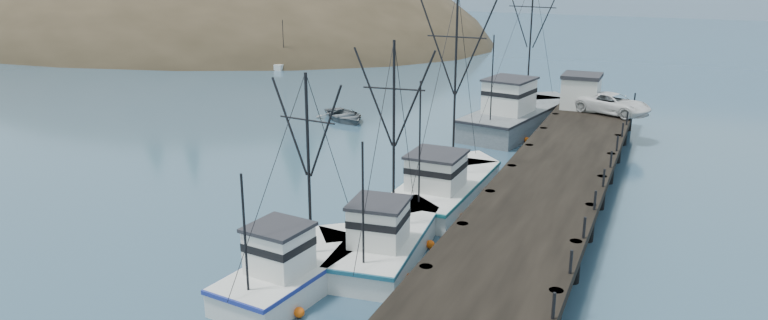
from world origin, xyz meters
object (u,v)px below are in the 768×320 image
Objects in this scene: trawler_mid at (300,268)px; trawler_far at (446,185)px; motorboat at (344,120)px; trawler_near at (388,240)px; pier at (555,176)px; pickup_truck at (613,104)px; pier_shed at (581,91)px; work_vessel at (519,115)px.

trawler_mid is 0.77× the size of trawler_far.
trawler_near is at bearing -110.22° from motorboat.
pier is 3.49× the size of trawler_far.
trawler_far reaches higher than pickup_truck.
trawler_near is 3.34× the size of pier_shed.
work_vessel reaches higher than motorboat.
trawler_mid is (-2.34, -4.41, -0.00)m from trawler_near.
pier is 12.30m from trawler_near.
pier_shed is 20.28m from motorboat.
trawler_far is at bearing -103.98° from pier_shed.
trawler_mid is 31.50m from motorboat.
trawler_far is 20.14m from pickup_truck.
pickup_truck is (2.68, -1.26, -0.60)m from pier_shed.
work_vessel is at bearing 109.32° from pier.
trawler_far reaches higher than trawler_near.
work_vessel is 2.67× the size of pickup_truck.
pickup_truck is at bearing -1.32° from work_vessel.
trawler_near reaches higher than pier_shed.
motorboat is at bearing 132.92° from trawler_far.
trawler_near is 28.62m from motorboat.
trawler_mid is at bearing -117.94° from trawler_near.
pier is at bearing 16.45° from trawler_far.
pier_shed is at bearing 77.55° from trawler_mid.
pier_shed is (7.30, 33.04, 2.60)m from trawler_mid.
trawler_far is at bearing -98.05° from motorboat.
pier is at bearing 60.60° from trawler_mid.
pier is 25.07m from motorboat.
trawler_far is 3.94× the size of pier_shed.
work_vessel is at bearing -39.70° from motorboat.
trawler_mid is 32.05m from work_vessel.
trawler_near is 8.83m from trawler_far.
trawler_mid is (-8.47, -15.04, -0.87)m from pier.
motorboat is at bearing 112.96° from trawler_mid.
pickup_truck is (7.43, -0.17, 1.59)m from work_vessel.
pier is 17.29m from trawler_mid.
pickup_truck is (1.50, 16.74, 1.12)m from pier.
trawler_mid is at bearing -102.45° from pier_shed.
pier is at bearing 60.00° from trawler_near.
pier_shed is 3.02m from pickup_truck.
work_vessel reaches higher than pier.
work_vessel is (-5.93, 16.91, -0.46)m from pier.
motorboat is (-14.62, 24.58, -0.82)m from trawler_near.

